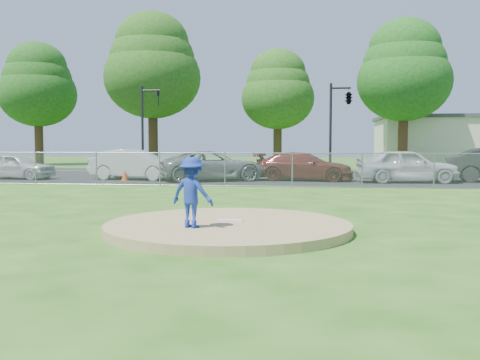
{
  "coord_description": "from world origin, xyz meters",
  "views": [
    {
      "loc": [
        1.78,
        -11.52,
        1.95
      ],
      "look_at": [
        0.0,
        2.0,
        1.0
      ],
      "focal_mm": 40.0,
      "sensor_mm": 36.0,
      "label": 1
    }
  ],
  "objects_px": {
    "commercial_building": "(473,140)",
    "tree_far_left": "(38,84)",
    "parked_car_darkred": "(304,166)",
    "traffic_signal_left": "(146,121)",
    "traffic_cone": "(125,175)",
    "traffic_signal_center": "(347,99)",
    "tree_center": "(278,89)",
    "tree_left": "(152,65)",
    "pitcher": "(192,192)",
    "parked_car_pearl": "(407,166)",
    "parked_car_gray": "(213,166)",
    "tree_right": "(404,70)",
    "parked_car_white": "(136,164)",
    "parked_car_silver": "(17,166)"
  },
  "relations": [
    {
      "from": "commercial_building",
      "to": "tree_far_left",
      "type": "xyz_separation_m",
      "value": [
        -38.0,
        -5.0,
        4.9
      ]
    },
    {
      "from": "commercial_building",
      "to": "parked_car_darkred",
      "type": "distance_m",
      "value": 26.31
    },
    {
      "from": "traffic_signal_left",
      "to": "tree_far_left",
      "type": "bearing_deg",
      "value": 140.27
    },
    {
      "from": "traffic_cone",
      "to": "traffic_signal_center",
      "type": "bearing_deg",
      "value": 31.83
    },
    {
      "from": "tree_far_left",
      "to": "tree_center",
      "type": "height_order",
      "value": "tree_far_left"
    },
    {
      "from": "tree_left",
      "to": "pitcher",
      "type": "relative_size",
      "value": 8.58
    },
    {
      "from": "parked_car_pearl",
      "to": "parked_car_gray",
      "type": "bearing_deg",
      "value": 86.67
    },
    {
      "from": "pitcher",
      "to": "tree_far_left",
      "type": "bearing_deg",
      "value": -38.68
    },
    {
      "from": "tree_left",
      "to": "commercial_building",
      "type": "bearing_deg",
      "value": 14.53
    },
    {
      "from": "tree_left",
      "to": "traffic_signal_left",
      "type": "bearing_deg",
      "value": -76.04
    },
    {
      "from": "traffic_signal_left",
      "to": "parked_car_darkred",
      "type": "distance_m",
      "value": 12.08
    },
    {
      "from": "tree_left",
      "to": "tree_right",
      "type": "relative_size",
      "value": 1.08
    },
    {
      "from": "traffic_cone",
      "to": "parked_car_white",
      "type": "xyz_separation_m",
      "value": [
        0.31,
        0.88,
        0.5
      ]
    },
    {
      "from": "tree_center",
      "to": "traffic_cone",
      "type": "height_order",
      "value": "tree_center"
    },
    {
      "from": "traffic_signal_left",
      "to": "parked_car_pearl",
      "type": "relative_size",
      "value": 1.15
    },
    {
      "from": "traffic_signal_left",
      "to": "traffic_cone",
      "type": "bearing_deg",
      "value": -81.3
    },
    {
      "from": "parked_car_gray",
      "to": "parked_car_pearl",
      "type": "distance_m",
      "value": 9.6
    },
    {
      "from": "pitcher",
      "to": "parked_car_gray",
      "type": "distance_m",
      "value": 16.35
    },
    {
      "from": "commercial_building",
      "to": "pitcher",
      "type": "xyz_separation_m",
      "value": [
        -16.63,
        -38.77,
        -1.23
      ]
    },
    {
      "from": "tree_far_left",
      "to": "tree_center",
      "type": "bearing_deg",
      "value": 2.73
    },
    {
      "from": "commercial_building",
      "to": "tree_center",
      "type": "relative_size",
      "value": 1.67
    },
    {
      "from": "parked_car_darkred",
      "to": "commercial_building",
      "type": "bearing_deg",
      "value": -26.85
    },
    {
      "from": "tree_far_left",
      "to": "parked_car_gray",
      "type": "bearing_deg",
      "value": -43.05
    },
    {
      "from": "pitcher",
      "to": "traffic_cone",
      "type": "bearing_deg",
      "value": -46.69
    },
    {
      "from": "parked_car_silver",
      "to": "parked_car_pearl",
      "type": "relative_size",
      "value": 0.84
    },
    {
      "from": "parked_car_silver",
      "to": "parked_car_darkred",
      "type": "relative_size",
      "value": 0.81
    },
    {
      "from": "tree_far_left",
      "to": "parked_car_darkred",
      "type": "height_order",
      "value": "tree_far_left"
    },
    {
      "from": "tree_left",
      "to": "parked_car_pearl",
      "type": "bearing_deg",
      "value": -41.77
    },
    {
      "from": "tree_center",
      "to": "traffic_cone",
      "type": "distance_m",
      "value": 21.25
    },
    {
      "from": "tree_far_left",
      "to": "traffic_signal_center",
      "type": "distance_m",
      "value": 28.31
    },
    {
      "from": "tree_right",
      "to": "parked_car_pearl",
      "type": "height_order",
      "value": "tree_right"
    },
    {
      "from": "commercial_building",
      "to": "traffic_cone",
      "type": "bearing_deg",
      "value": -135.54
    },
    {
      "from": "tree_center",
      "to": "pitcher",
      "type": "distance_m",
      "value": 35.21
    },
    {
      "from": "commercial_building",
      "to": "parked_car_pearl",
      "type": "xyz_separation_m",
      "value": [
        -9.54,
        -22.59,
        -1.32
      ]
    },
    {
      "from": "tree_center",
      "to": "parked_car_white",
      "type": "distance_m",
      "value": 20.22
    },
    {
      "from": "tree_left",
      "to": "parked_car_darkred",
      "type": "distance_m",
      "value": 20.81
    },
    {
      "from": "tree_center",
      "to": "tree_right",
      "type": "height_order",
      "value": "tree_right"
    },
    {
      "from": "traffic_signal_left",
      "to": "traffic_cone",
      "type": "height_order",
      "value": "traffic_signal_left"
    },
    {
      "from": "tree_left",
      "to": "parked_car_darkred",
      "type": "xyz_separation_m",
      "value": [
        12.46,
        -14.88,
        -7.5
      ]
    },
    {
      "from": "traffic_signal_left",
      "to": "traffic_signal_center",
      "type": "relative_size",
      "value": 1.0
    },
    {
      "from": "parked_car_darkred",
      "to": "parked_car_pearl",
      "type": "xyz_separation_m",
      "value": [
        5.0,
        -0.72,
        0.1
      ]
    },
    {
      "from": "traffic_signal_center",
      "to": "parked_car_darkred",
      "type": "relative_size",
      "value": 1.11
    },
    {
      "from": "traffic_signal_center",
      "to": "parked_car_white",
      "type": "height_order",
      "value": "traffic_signal_center"
    },
    {
      "from": "traffic_signal_center",
      "to": "commercial_building",
      "type": "bearing_deg",
      "value": 53.06
    },
    {
      "from": "commercial_building",
      "to": "parked_car_white",
      "type": "bearing_deg",
      "value": -136.26
    },
    {
      "from": "pitcher",
      "to": "parked_car_gray",
      "type": "bearing_deg",
      "value": -62.16
    },
    {
      "from": "traffic_signal_center",
      "to": "parked_car_pearl",
      "type": "xyz_separation_m",
      "value": [
        2.49,
        -6.59,
        -3.77
      ]
    },
    {
      "from": "commercial_building",
      "to": "tree_right",
      "type": "distance_m",
      "value": 10.73
    },
    {
      "from": "commercial_building",
      "to": "parked_car_darkred",
      "type": "bearing_deg",
      "value": -123.61
    },
    {
      "from": "traffic_cone",
      "to": "parked_car_white",
      "type": "relative_size",
      "value": 0.12
    }
  ]
}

